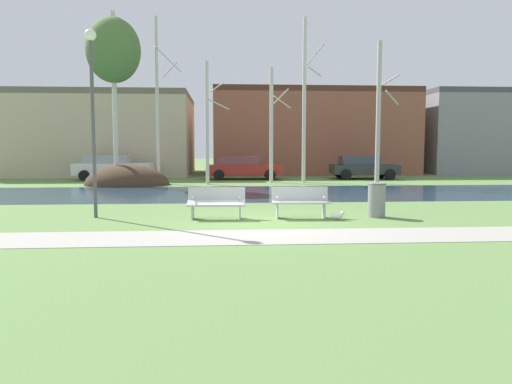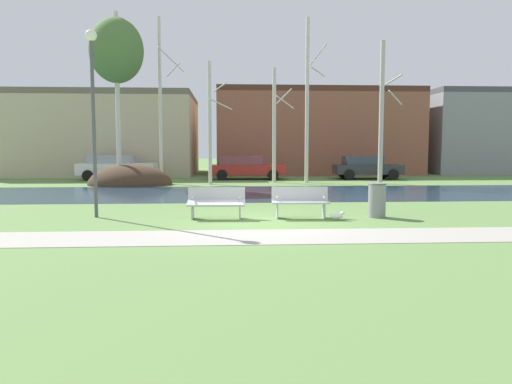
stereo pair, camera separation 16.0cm
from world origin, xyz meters
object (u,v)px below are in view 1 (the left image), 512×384
object	(u,v)px
bench_right	(300,201)
trash_bin	(377,199)
bench_left	(216,202)
parked_van_nearest_white	(113,167)
parked_hatch_third_dark	(363,167)
streetlamp	(92,93)
seagull	(338,216)
parked_sedan_second_red	(243,167)

from	to	relation	value
bench_right	trash_bin	distance (m)	2.20
bench_right	trash_bin	size ratio (longest dim) A/B	1.66
bench_left	parked_van_nearest_white	world-z (taller)	parked_van_nearest_white
parked_hatch_third_dark	trash_bin	bearing A→B (deg)	-105.08
bench_right	parked_hatch_third_dark	bearing A→B (deg)	68.00
streetlamp	seagull	bearing A→B (deg)	-8.70
parked_sedan_second_red	parked_hatch_third_dark	size ratio (longest dim) A/B	1.14
bench_left	bench_right	bearing A→B (deg)	0.00
seagull	parked_van_nearest_white	world-z (taller)	parked_van_nearest_white
seagull	parked_sedan_second_red	size ratio (longest dim) A/B	0.09
bench_left	streetlamp	xyz separation A→B (m)	(-3.42, 0.49, 3.02)
bench_left	streetlamp	bearing A→B (deg)	171.86
seagull	parked_van_nearest_white	size ratio (longest dim) A/B	0.09
bench_right	parked_sedan_second_red	size ratio (longest dim) A/B	0.34
seagull	streetlamp	world-z (taller)	streetlamp
bench_left	seagull	size ratio (longest dim) A/B	3.89
bench_left	parked_van_nearest_white	size ratio (longest dim) A/B	0.35
bench_left	parked_van_nearest_white	xyz separation A→B (m)	(-6.37, 16.38, 0.32)
parked_van_nearest_white	seagull	bearing A→B (deg)	-60.26
streetlamp	parked_van_nearest_white	distance (m)	16.39
bench_left	seagull	xyz separation A→B (m)	(3.30, -0.54, -0.34)
bench_right	parked_hatch_third_dark	size ratio (longest dim) A/B	0.39
seagull	streetlamp	bearing A→B (deg)	171.30
trash_bin	parked_hatch_third_dark	bearing A→B (deg)	74.92
parked_sedan_second_red	streetlamp	bearing A→B (deg)	-106.99
parked_van_nearest_white	parked_hatch_third_dark	bearing A→B (deg)	-0.32
streetlamp	parked_hatch_third_dark	distance (m)	20.25
bench_left	bench_right	size ratio (longest dim) A/B	1.00
parked_hatch_third_dark	parked_van_nearest_white	bearing A→B (deg)	179.68
parked_van_nearest_white	parked_sedan_second_red	distance (m)	7.84
bench_right	parked_van_nearest_white	distance (m)	18.56
parked_van_nearest_white	streetlamp	bearing A→B (deg)	-79.47
seagull	parked_sedan_second_red	distance (m)	17.13
bench_left	parked_sedan_second_red	bearing A→B (deg)	84.90
streetlamp	parked_sedan_second_red	size ratio (longest dim) A/B	1.11
parked_van_nearest_white	parked_sedan_second_red	bearing A→B (deg)	0.80
bench_right	parked_van_nearest_white	size ratio (longest dim) A/B	0.35
parked_sedan_second_red	parked_van_nearest_white	bearing A→B (deg)	-179.20
streetlamp	parked_van_nearest_white	xyz separation A→B (m)	(-2.95, 15.89, -2.71)
trash_bin	parked_van_nearest_white	xyz separation A→B (m)	(-10.93, 16.36, 0.28)
streetlamp	bench_right	bearing A→B (deg)	-4.84
parked_sedan_second_red	parked_hatch_third_dark	distance (m)	7.47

